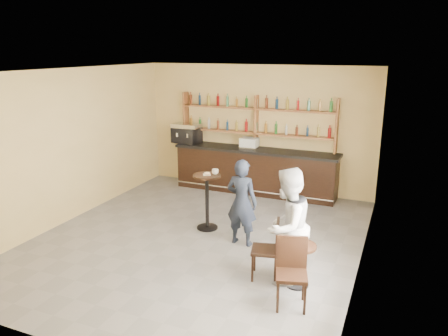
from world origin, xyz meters
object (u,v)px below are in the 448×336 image
at_px(man_main, 242,202).
at_px(cafe_table, 298,265).
at_px(pedestal_table, 207,202).
at_px(patron_second, 287,226).
at_px(pastry_case, 249,143).
at_px(chair_west, 265,249).
at_px(bar_counter, 255,171).
at_px(espresso_machine, 187,133).
at_px(chair_south, 292,275).

xyz_separation_m(man_main, cafe_table, (1.34, -1.09, -0.48)).
bearing_deg(pedestal_table, patron_second, -35.20).
height_order(pastry_case, patron_second, patron_second).
xyz_separation_m(man_main, patron_second, (1.12, -1.02, 0.10)).
bearing_deg(cafe_table, chair_west, 174.81).
bearing_deg(patron_second, bar_counter, -137.78).
bearing_deg(pastry_case, chair_west, -70.15).
bearing_deg(chair_west, pastry_case, -170.18).
relative_size(espresso_machine, chair_west, 0.74).
bearing_deg(chair_west, man_main, -155.84).
height_order(bar_counter, chair_south, bar_counter).
relative_size(pedestal_table, chair_west, 1.17).
bearing_deg(patron_second, chair_south, 39.04).
xyz_separation_m(bar_counter, pastry_case, (-0.17, 0.00, 0.70)).
xyz_separation_m(chair_west, chair_south, (0.60, -0.65, 0.02)).
relative_size(bar_counter, pastry_case, 9.39).
distance_m(pedestal_table, chair_south, 3.11).
relative_size(pedestal_table, chair_south, 1.14).
xyz_separation_m(pedestal_table, chair_west, (1.69, -1.44, -0.09)).
distance_m(bar_counter, patron_second, 4.47).
bearing_deg(espresso_machine, bar_counter, 9.67).
height_order(pastry_case, cafe_table, pastry_case).
relative_size(espresso_machine, pedestal_table, 0.63).
height_order(espresso_machine, cafe_table, espresso_machine).
distance_m(pastry_case, patron_second, 4.54).
relative_size(chair_south, patron_second, 0.54).
relative_size(man_main, chair_west, 1.69).
height_order(pedestal_table, man_main, man_main).
height_order(man_main, cafe_table, man_main).
distance_m(bar_counter, chair_west, 4.34).
distance_m(bar_counter, chair_south, 5.17).
distance_m(pastry_case, man_main, 3.19).
xyz_separation_m(pedestal_table, patron_second, (2.02, -1.43, 0.36)).
relative_size(espresso_machine, cafe_table, 1.05).
xyz_separation_m(espresso_machine, patron_second, (3.83, -4.04, -0.47)).
bearing_deg(pastry_case, chair_south, -66.89).
xyz_separation_m(pastry_case, pedestal_table, (0.03, -2.61, -0.70)).
relative_size(pedestal_table, man_main, 0.70).
height_order(espresso_machine, chair_south, espresso_machine).
bearing_deg(pedestal_table, chair_west, -40.49).
distance_m(man_main, patron_second, 1.52).
height_order(espresso_machine, pastry_case, espresso_machine).
xyz_separation_m(pastry_case, chair_south, (2.32, -4.70, -0.77)).
distance_m(pedestal_table, patron_second, 2.50).
height_order(cafe_table, chair_south, chair_south).
bearing_deg(chair_south, pastry_case, 100.35).
height_order(bar_counter, pedestal_table, pedestal_table).
bearing_deg(bar_counter, pastry_case, 180.00).
distance_m(man_main, cafe_table, 1.79).
height_order(pedestal_table, cafe_table, pedestal_table).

